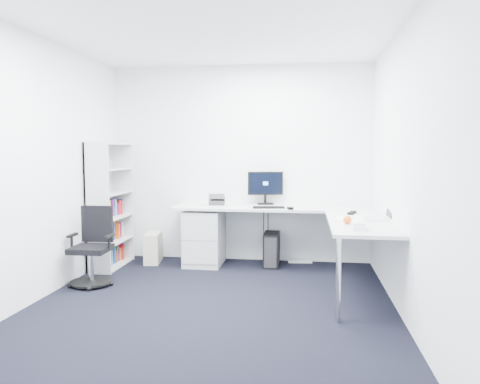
# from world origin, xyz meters

# --- Properties ---
(ground) EXTENTS (4.20, 4.20, 0.00)m
(ground) POSITION_xyz_m (0.00, 0.00, 0.00)
(ground) COLOR black
(ceiling) EXTENTS (4.20, 4.20, 0.00)m
(ceiling) POSITION_xyz_m (0.00, 0.00, 2.70)
(ceiling) COLOR white
(wall_back) EXTENTS (3.60, 0.02, 2.70)m
(wall_back) POSITION_xyz_m (0.00, 2.10, 1.35)
(wall_back) COLOR white
(wall_back) RESTS_ON ground
(wall_front) EXTENTS (3.60, 0.02, 2.70)m
(wall_front) POSITION_xyz_m (0.00, -2.10, 1.35)
(wall_front) COLOR white
(wall_front) RESTS_ON ground
(wall_left) EXTENTS (0.02, 4.20, 2.70)m
(wall_left) POSITION_xyz_m (-1.80, 0.00, 1.35)
(wall_left) COLOR white
(wall_left) RESTS_ON ground
(wall_right) EXTENTS (0.02, 4.20, 2.70)m
(wall_right) POSITION_xyz_m (1.80, 0.00, 1.35)
(wall_right) COLOR white
(wall_right) RESTS_ON ground
(l_desk) EXTENTS (2.74, 1.54, 0.80)m
(l_desk) POSITION_xyz_m (0.55, 1.40, 0.40)
(l_desk) COLOR silver
(l_desk) RESTS_ON ground
(drawer_pedestal) EXTENTS (0.48, 0.60, 0.74)m
(drawer_pedestal) POSITION_xyz_m (-0.43, 1.74, 0.37)
(drawer_pedestal) COLOR silver
(drawer_pedestal) RESTS_ON ground
(bookshelf) EXTENTS (0.32, 0.82, 1.64)m
(bookshelf) POSITION_xyz_m (-1.62, 1.45, 0.82)
(bookshelf) COLOR silver
(bookshelf) RESTS_ON ground
(task_chair) EXTENTS (0.51, 0.51, 0.89)m
(task_chair) POSITION_xyz_m (-1.50, 0.59, 0.45)
(task_chair) COLOR black
(task_chair) RESTS_ON ground
(black_pc_tower) EXTENTS (0.20, 0.45, 0.44)m
(black_pc_tower) POSITION_xyz_m (0.47, 1.80, 0.22)
(black_pc_tower) COLOR black
(black_pc_tower) RESTS_ON ground
(beige_pc_tower) EXTENTS (0.25, 0.45, 0.41)m
(beige_pc_tower) POSITION_xyz_m (-1.15, 1.75, 0.20)
(beige_pc_tower) COLOR beige
(beige_pc_tower) RESTS_ON ground
(power_strip) EXTENTS (0.33, 0.08, 0.04)m
(power_strip) POSITION_xyz_m (0.85, 1.99, 0.02)
(power_strip) COLOR white
(power_strip) RESTS_ON ground
(monitor) EXTENTS (0.50, 0.24, 0.46)m
(monitor) POSITION_xyz_m (0.37, 1.97, 1.03)
(monitor) COLOR black
(monitor) RESTS_ON l_desk
(black_keyboard) EXTENTS (0.42, 0.21, 0.02)m
(black_keyboard) POSITION_xyz_m (0.45, 1.56, 0.81)
(black_keyboard) COLOR black
(black_keyboard) RESTS_ON l_desk
(mouse) EXTENTS (0.08, 0.11, 0.03)m
(mouse) POSITION_xyz_m (0.73, 1.46, 0.82)
(mouse) COLOR black
(mouse) RESTS_ON l_desk
(desk_phone) EXTENTS (0.23, 0.23, 0.14)m
(desk_phone) POSITION_xyz_m (-0.28, 1.84, 0.87)
(desk_phone) COLOR #29292B
(desk_phone) RESTS_ON l_desk
(laptop) EXTENTS (0.34, 0.34, 0.24)m
(laptop) POSITION_xyz_m (1.61, 0.75, 0.92)
(laptop) COLOR silver
(laptop) RESTS_ON l_desk
(white_keyboard) EXTENTS (0.17, 0.39, 0.01)m
(white_keyboard) POSITION_xyz_m (1.30, 0.72, 0.81)
(white_keyboard) COLOR white
(white_keyboard) RESTS_ON l_desk
(headphones) EXTENTS (0.17, 0.21, 0.05)m
(headphones) POSITION_xyz_m (1.45, 1.15, 0.83)
(headphones) COLOR black
(headphones) RESTS_ON l_desk
(orange_fruit) EXTENTS (0.08, 0.08, 0.08)m
(orange_fruit) POSITION_xyz_m (1.33, 0.39, 0.84)
(orange_fruit) COLOR #F15B15
(orange_fruit) RESTS_ON l_desk
(tissue_box) EXTENTS (0.12, 0.22, 0.07)m
(tissue_box) POSITION_xyz_m (1.41, 0.07, 0.84)
(tissue_box) COLOR white
(tissue_box) RESTS_ON l_desk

